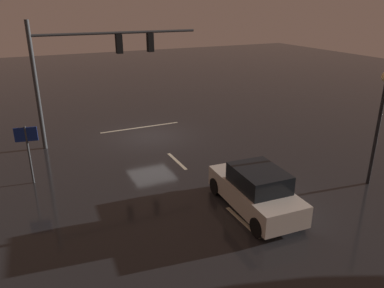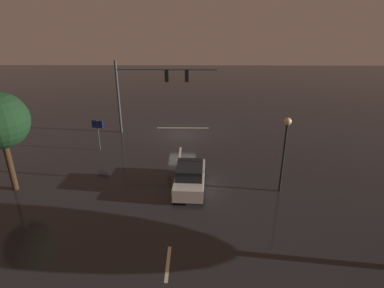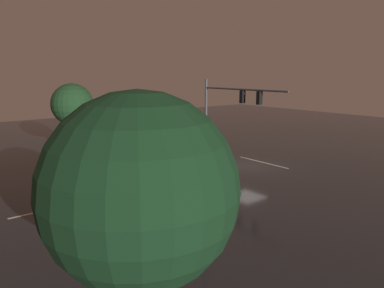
# 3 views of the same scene
# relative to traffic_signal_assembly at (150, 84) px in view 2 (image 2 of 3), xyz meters

# --- Properties ---
(ground_plane) EXTENTS (80.00, 80.00, 0.00)m
(ground_plane) POSITION_rel_traffic_signal_assembly_xyz_m (-2.80, 0.63, -4.55)
(ground_plane) COLOR #232326
(traffic_signal_assembly) EXTENTS (8.87, 0.47, 6.55)m
(traffic_signal_assembly) POSITION_rel_traffic_signal_assembly_xyz_m (0.00, 0.00, 0.00)
(traffic_signal_assembly) COLOR #383A3D
(traffic_signal_assembly) RESTS_ON ground_plane
(lane_dash_far) EXTENTS (0.16, 2.20, 0.01)m
(lane_dash_far) POSITION_rel_traffic_signal_assembly_xyz_m (-2.80, 4.63, -4.55)
(lane_dash_far) COLOR beige
(lane_dash_far) RESTS_ON ground_plane
(lane_dash_mid) EXTENTS (0.16, 2.20, 0.01)m
(lane_dash_mid) POSITION_rel_traffic_signal_assembly_xyz_m (-2.80, 10.63, -4.55)
(lane_dash_mid) COLOR beige
(lane_dash_mid) RESTS_ON ground_plane
(lane_dash_near) EXTENTS (0.16, 2.20, 0.01)m
(lane_dash_near) POSITION_rel_traffic_signal_assembly_xyz_m (-2.80, 16.63, -4.55)
(lane_dash_near) COLOR beige
(lane_dash_near) RESTS_ON ground_plane
(stop_bar) EXTENTS (5.00, 0.16, 0.01)m
(stop_bar) POSITION_rel_traffic_signal_assembly_xyz_m (-2.80, -1.19, -4.55)
(stop_bar) COLOR beige
(stop_bar) RESTS_ON ground_plane
(car_approaching) EXTENTS (2.09, 4.44, 1.70)m
(car_approaching) POSITION_rel_traffic_signal_assembly_xyz_m (-3.67, 10.05, -3.75)
(car_approaching) COLOR silver
(car_approaching) RESTS_ON ground_plane
(street_lamp_left_kerb) EXTENTS (0.44, 0.44, 4.83)m
(street_lamp_left_kerb) POSITION_rel_traffic_signal_assembly_xyz_m (-9.30, 10.34, -1.15)
(street_lamp_left_kerb) COLOR black
(street_lamp_left_kerb) RESTS_ON ground_plane
(route_sign) EXTENTS (0.90, 0.22, 2.57)m
(route_sign) POSITION_rel_traffic_signal_assembly_xyz_m (3.73, 4.15, -2.70)
(route_sign) COLOR #383A3D
(route_sign) RESTS_ON ground_plane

